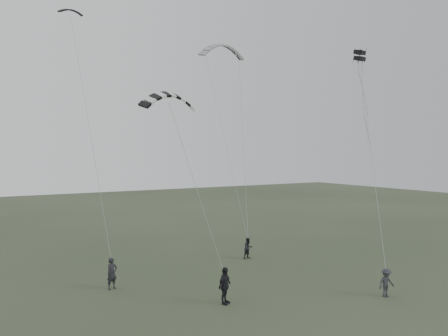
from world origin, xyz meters
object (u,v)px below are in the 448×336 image
flyer_center (225,286)px  kite_striped (169,94)px  kite_pale_large (222,45)px  kite_box (360,56)px  flyer_right (248,248)px  flyer_left (112,273)px  kite_dark_small (71,10)px  flyer_far (386,283)px

flyer_center → kite_striped: (-1.71, 3.35, 10.41)m
kite_pale_large → kite_box: kite_pale_large is taller
flyer_right → kite_box: kite_box is taller
flyer_right → kite_striped: size_ratio=0.49×
flyer_left → kite_pale_large: (13.63, 10.11, 17.25)m
kite_pale_large → kite_box: 14.33m
kite_box → kite_striped: bearing=160.2°
flyer_left → kite_striped: (2.68, -2.30, 10.47)m
flyer_left → flyer_right: (11.09, 1.98, -0.13)m
kite_pale_large → kite_striped: bearing=-129.3°
kite_dark_small → kite_striped: bearing=-75.2°
flyer_far → kite_dark_small: 27.08m
flyer_left → kite_box: (16.95, -3.46, 14.07)m
flyer_right → flyer_far: size_ratio=1.00×
flyer_center → kite_dark_small: 21.61m
kite_striped → kite_pale_large: bearing=46.2°
flyer_center → kite_box: size_ratio=2.76×
flyer_center → flyer_far: flyer_center is taller
flyer_center → kite_box: 18.94m
flyer_right → flyer_left: bearing=-177.7°
flyer_left → kite_striped: kite_striped is taller
flyer_far → kite_pale_large: 26.08m
kite_dark_small → kite_box: bearing=-36.1°
flyer_right → kite_pale_large: 19.36m
flyer_right → flyer_far: bearing=-89.5°
flyer_far → kite_dark_small: kite_dark_small is taller
flyer_left → kite_dark_small: (-0.81, 6.57, 17.11)m
flyer_right → flyer_far: flyer_far is taller
kite_dark_small → flyer_far: bearing=-56.2°
flyer_far → kite_box: size_ratio=2.24×
flyer_right → kite_pale_large: bearing=64.8°
flyer_far → kite_striped: size_ratio=0.49×
flyer_left → flyer_far: (12.75, -9.32, -0.13)m
kite_pale_large → kite_striped: kite_pale_large is taller
kite_box → kite_dark_small: bearing=135.4°
flyer_far → kite_striped: bearing=151.6°
kite_striped → flyer_right: bearing=24.6°
flyer_right → kite_dark_small: (-11.90, 4.59, 17.24)m
kite_dark_small → kite_pale_large: size_ratio=0.36×
kite_pale_large → kite_box: bearing=-74.1°
flyer_left → kite_box: bearing=-29.2°
flyer_left → flyer_far: 15.79m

